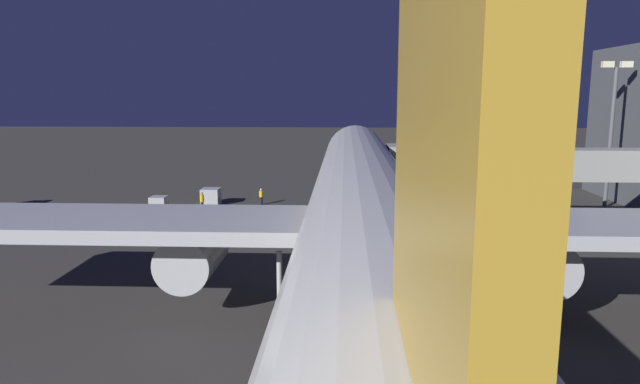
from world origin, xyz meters
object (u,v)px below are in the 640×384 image
(jet_bridge, at_px, (513,165))
(baggage_container_near_belt, at_px, (159,204))
(ground_crew_near_nose_gear, at_px, (202,200))
(baggage_container_mid_row, at_px, (211,196))
(ground_crew_walking_aft, at_px, (261,196))
(traffic_cone_nose_starboard, at_px, (332,206))
(apron_floodlight_mast, at_px, (612,122))
(traffic_cone_nose_port, at_px, (376,207))
(airliner_at_gate, at_px, (364,211))

(jet_bridge, relative_size, baggage_container_near_belt, 15.33)
(baggage_container_near_belt, distance_m, ground_crew_near_nose_gear, 4.17)
(baggage_container_mid_row, bearing_deg, ground_crew_walking_aft, 179.71)
(baggage_container_mid_row, bearing_deg, traffic_cone_nose_starboard, 171.28)
(apron_floodlight_mast, bearing_deg, baggage_container_mid_row, -0.03)
(ground_crew_walking_aft, bearing_deg, baggage_container_near_belt, 22.75)
(ground_crew_near_nose_gear, distance_m, traffic_cone_nose_port, 17.47)
(ground_crew_walking_aft, bearing_deg, traffic_cone_nose_port, 170.75)
(ground_crew_near_nose_gear, bearing_deg, apron_floodlight_mast, -176.02)
(traffic_cone_nose_starboard, bearing_deg, baggage_container_mid_row, -8.72)
(apron_floodlight_mast, distance_m, traffic_cone_nose_starboard, 29.01)
(baggage_container_near_belt, bearing_deg, baggage_container_mid_row, -136.28)
(apron_floodlight_mast, bearing_deg, ground_crew_near_nose_gear, 3.98)
(apron_floodlight_mast, relative_size, baggage_container_mid_row, 7.80)
(traffic_cone_nose_starboard, bearing_deg, airliner_at_gate, 94.53)
(ground_crew_near_nose_gear, xyz_separation_m, traffic_cone_nose_starboard, (-13.03, -0.89, -0.71))
(airliner_at_gate, xyz_separation_m, apron_floodlight_mast, (-25.50, -29.73, 3.00))
(airliner_at_gate, bearing_deg, ground_crew_walking_aft, -71.93)
(ground_crew_near_nose_gear, height_order, traffic_cone_nose_port, ground_crew_near_nose_gear)
(airliner_at_gate, height_order, traffic_cone_nose_starboard, airliner_at_gate)
(airliner_at_gate, relative_size, traffic_cone_nose_port, 104.80)
(baggage_container_near_belt, height_order, traffic_cone_nose_port, baggage_container_near_belt)
(ground_crew_walking_aft, height_order, traffic_cone_nose_port, ground_crew_walking_aft)
(jet_bridge, xyz_separation_m, baggage_container_near_belt, (31.88, -7.40, -5.03))
(baggage_container_near_belt, relative_size, baggage_container_mid_row, 0.83)
(apron_floodlight_mast, relative_size, traffic_cone_nose_port, 26.52)
(airliner_at_gate, height_order, apron_floodlight_mast, airliner_at_gate)
(baggage_container_near_belt, height_order, traffic_cone_nose_starboard, baggage_container_near_belt)
(airliner_at_gate, xyz_separation_m, jet_bridge, (-12.65, -18.33, 0.12))
(jet_bridge, height_order, ground_crew_walking_aft, jet_bridge)
(baggage_container_mid_row, distance_m, traffic_cone_nose_port, 17.34)
(traffic_cone_nose_port, bearing_deg, baggage_container_mid_row, -6.51)
(jet_bridge, distance_m, ground_crew_walking_aft, 25.55)
(airliner_at_gate, distance_m, traffic_cone_nose_starboard, 28.39)
(baggage_container_mid_row, bearing_deg, jet_bridge, 157.58)
(jet_bridge, distance_m, baggage_container_near_belt, 33.11)
(ground_crew_near_nose_gear, height_order, ground_crew_walking_aft, ground_crew_near_nose_gear)
(jet_bridge, bearing_deg, ground_crew_near_nose_gear, -17.07)
(airliner_at_gate, relative_size, ground_crew_near_nose_gear, 32.13)
(traffic_cone_nose_port, bearing_deg, apron_floodlight_mast, -175.23)
(baggage_container_mid_row, height_order, traffic_cone_nose_port, baggage_container_mid_row)
(airliner_at_gate, bearing_deg, jet_bridge, -124.61)
(apron_floodlight_mast, relative_size, ground_crew_near_nose_gear, 8.13)
(airliner_at_gate, xyz_separation_m, baggage_container_mid_row, (15.02, -29.75, -4.83))
(traffic_cone_nose_port, height_order, traffic_cone_nose_starboard, same)
(apron_floodlight_mast, distance_m, ground_crew_walking_aft, 36.03)
(jet_bridge, distance_m, traffic_cone_nose_port, 15.14)
(jet_bridge, bearing_deg, baggage_container_near_belt, -13.06)
(jet_bridge, relative_size, ground_crew_walking_aft, 13.74)
(airliner_at_gate, height_order, ground_crew_walking_aft, airliner_at_gate)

